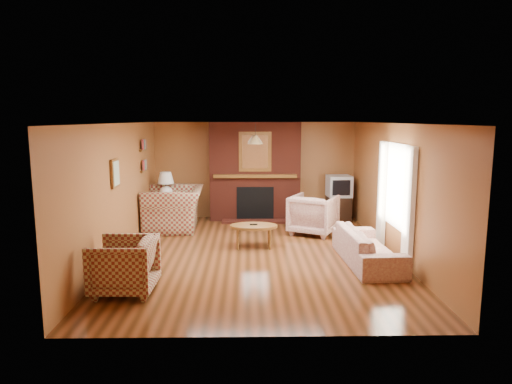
{
  "coord_description": "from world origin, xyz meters",
  "views": [
    {
      "loc": [
        -0.17,
        -8.16,
        2.48
      ],
      "look_at": [
        -0.02,
        0.6,
        1.07
      ],
      "focal_mm": 32.0,
      "sensor_mm": 36.0,
      "label": 1
    }
  ],
  "objects_px": {
    "side_table": "(167,212)",
    "fireplace": "(255,172)",
    "plaid_loveseat": "(174,208)",
    "coffee_table": "(254,228)",
    "floral_sofa": "(368,247)",
    "tv_stand": "(338,208)",
    "crt_tv": "(339,186)",
    "plaid_armchair": "(124,266)",
    "floral_armchair": "(314,214)",
    "table_lamp": "(166,184)"
  },
  "relations": [
    {
      "from": "plaid_loveseat",
      "to": "floral_armchair",
      "type": "relative_size",
      "value": 1.55
    },
    {
      "from": "plaid_armchair",
      "to": "tv_stand",
      "type": "bearing_deg",
      "value": 140.26
    },
    {
      "from": "side_table",
      "to": "table_lamp",
      "type": "distance_m",
      "value": 0.66
    },
    {
      "from": "coffee_table",
      "to": "side_table",
      "type": "bearing_deg",
      "value": 135.75
    },
    {
      "from": "tv_stand",
      "to": "plaid_loveseat",
      "type": "bearing_deg",
      "value": -169.55
    },
    {
      "from": "tv_stand",
      "to": "crt_tv",
      "type": "height_order",
      "value": "crt_tv"
    },
    {
      "from": "side_table",
      "to": "fireplace",
      "type": "bearing_deg",
      "value": 14.29
    },
    {
      "from": "floral_armchair",
      "to": "plaid_armchair",
      "type": "bearing_deg",
      "value": 73.88
    },
    {
      "from": "floral_sofa",
      "to": "side_table",
      "type": "distance_m",
      "value": 5.01
    },
    {
      "from": "plaid_armchair",
      "to": "table_lamp",
      "type": "xyz_separation_m",
      "value": [
        -0.15,
        4.31,
        0.57
      ]
    },
    {
      "from": "floral_sofa",
      "to": "floral_armchair",
      "type": "relative_size",
      "value": 2.13
    },
    {
      "from": "coffee_table",
      "to": "crt_tv",
      "type": "distance_m",
      "value": 3.18
    },
    {
      "from": "floral_sofa",
      "to": "floral_armchair",
      "type": "xyz_separation_m",
      "value": [
        -0.65,
        2.07,
        0.13
      ]
    },
    {
      "from": "floral_sofa",
      "to": "tv_stand",
      "type": "relative_size",
      "value": 3.34
    },
    {
      "from": "plaid_armchair",
      "to": "floral_sofa",
      "type": "distance_m",
      "value": 4.06
    },
    {
      "from": "coffee_table",
      "to": "table_lamp",
      "type": "xyz_separation_m",
      "value": [
        -2.04,
        1.98,
        0.58
      ]
    },
    {
      "from": "plaid_loveseat",
      "to": "plaid_armchair",
      "type": "relative_size",
      "value": 1.65
    },
    {
      "from": "plaid_loveseat",
      "to": "coffee_table",
      "type": "height_order",
      "value": "plaid_loveseat"
    },
    {
      "from": "floral_sofa",
      "to": "table_lamp",
      "type": "height_order",
      "value": "table_lamp"
    },
    {
      "from": "table_lamp",
      "to": "tv_stand",
      "type": "relative_size",
      "value": 1.06
    },
    {
      "from": "coffee_table",
      "to": "fireplace",
      "type": "bearing_deg",
      "value": 88.53
    },
    {
      "from": "crt_tv",
      "to": "plaid_loveseat",
      "type": "bearing_deg",
      "value": -168.52
    },
    {
      "from": "fireplace",
      "to": "plaid_armchair",
      "type": "xyz_separation_m",
      "value": [
        -1.95,
        -4.85,
        -0.78
      ]
    },
    {
      "from": "plaid_loveseat",
      "to": "plaid_armchair",
      "type": "bearing_deg",
      "value": -4.17
    },
    {
      "from": "floral_armchair",
      "to": "plaid_loveseat",
      "type": "bearing_deg",
      "value": 18.24
    },
    {
      "from": "plaid_loveseat",
      "to": "floral_armchair",
      "type": "bearing_deg",
      "value": 78.09
    },
    {
      "from": "plaid_armchair",
      "to": "tv_stand",
      "type": "relative_size",
      "value": 1.47
    },
    {
      "from": "fireplace",
      "to": "plaid_loveseat",
      "type": "height_order",
      "value": "fireplace"
    },
    {
      "from": "plaid_loveseat",
      "to": "floral_sofa",
      "type": "distance_m",
      "value": 4.55
    },
    {
      "from": "floral_sofa",
      "to": "coffee_table",
      "type": "relative_size",
      "value": 2.17
    },
    {
      "from": "fireplace",
      "to": "crt_tv",
      "type": "bearing_deg",
      "value": -5.3
    },
    {
      "from": "plaid_armchair",
      "to": "crt_tv",
      "type": "xyz_separation_m",
      "value": [
        4.0,
        4.66,
        0.46
      ]
    },
    {
      "from": "side_table",
      "to": "crt_tv",
      "type": "distance_m",
      "value": 4.2
    },
    {
      "from": "plaid_armchair",
      "to": "floral_sofa",
      "type": "xyz_separation_m",
      "value": [
        3.85,
        1.29,
        -0.11
      ]
    },
    {
      "from": "side_table",
      "to": "floral_armchair",
      "type": "bearing_deg",
      "value": -15.85
    },
    {
      "from": "plaid_armchair",
      "to": "floral_armchair",
      "type": "height_order",
      "value": "floral_armchair"
    },
    {
      "from": "side_table",
      "to": "tv_stand",
      "type": "relative_size",
      "value": 1.03
    },
    {
      "from": "table_lamp",
      "to": "coffee_table",
      "type": "bearing_deg",
      "value": -44.25
    },
    {
      "from": "coffee_table",
      "to": "floral_sofa",
      "type": "bearing_deg",
      "value": -27.76
    },
    {
      "from": "plaid_loveseat",
      "to": "floral_sofa",
      "type": "xyz_separation_m",
      "value": [
        3.75,
        -2.57,
        -0.18
      ]
    },
    {
      "from": "floral_sofa",
      "to": "tv_stand",
      "type": "xyz_separation_m",
      "value": [
        0.15,
        3.37,
        0.01
      ]
    },
    {
      "from": "plaid_loveseat",
      "to": "crt_tv",
      "type": "height_order",
      "value": "crt_tv"
    },
    {
      "from": "plaid_loveseat",
      "to": "tv_stand",
      "type": "relative_size",
      "value": 2.43
    },
    {
      "from": "plaid_armchair",
      "to": "side_table",
      "type": "xyz_separation_m",
      "value": [
        -0.15,
        4.31,
        -0.09
      ]
    },
    {
      "from": "floral_armchair",
      "to": "coffee_table",
      "type": "height_order",
      "value": "floral_armchair"
    },
    {
      "from": "coffee_table",
      "to": "floral_armchair",
      "type": "bearing_deg",
      "value": 38.15
    },
    {
      "from": "plaid_loveseat",
      "to": "coffee_table",
      "type": "xyz_separation_m",
      "value": [
        1.79,
        -1.54,
        -0.08
      ]
    },
    {
      "from": "plaid_armchair",
      "to": "tv_stand",
      "type": "distance_m",
      "value": 6.14
    },
    {
      "from": "crt_tv",
      "to": "tv_stand",
      "type": "bearing_deg",
      "value": 90.0
    },
    {
      "from": "plaid_loveseat",
      "to": "coffee_table",
      "type": "distance_m",
      "value": 2.36
    }
  ]
}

